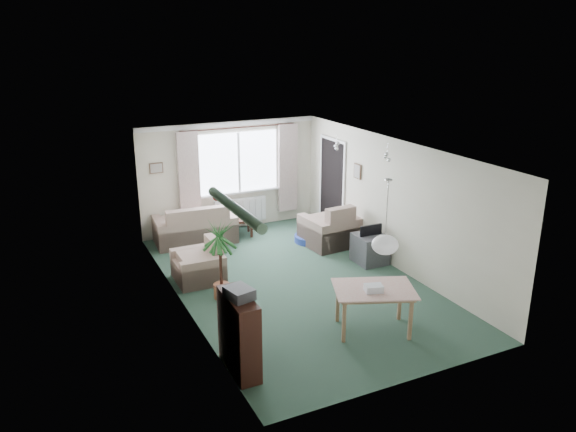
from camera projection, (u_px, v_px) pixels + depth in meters
name	position (u px, v px, depth m)	size (l,w,h in m)	color
ground	(295.00, 283.00, 9.88)	(6.50, 6.50, 0.00)	#294537
window	(238.00, 162.00, 12.27)	(1.80, 0.03, 1.30)	white
curtain_rod	(239.00, 128.00, 11.96)	(2.60, 0.03, 0.03)	black
curtain_left	(189.00, 179.00, 11.78)	(0.45, 0.08, 2.00)	beige
curtain_right	(288.00, 168.00, 12.72)	(0.45, 0.08, 2.00)	beige
radiator	(240.00, 211.00, 12.57)	(1.20, 0.10, 0.55)	white
doorway	(332.00, 186.00, 12.27)	(0.03, 0.95, 2.00)	black
pendant_lamp	(385.00, 245.00, 7.53)	(0.36, 0.36, 0.36)	white
tinsel_garland	(235.00, 208.00, 6.41)	(1.60, 1.60, 0.12)	#196626
bauble_cluster_a	(337.00, 143.00, 10.50)	(0.20, 0.20, 0.20)	silver
bauble_cluster_b	(387.00, 154.00, 9.59)	(0.20, 0.20, 0.20)	silver
wall_picture_back	(156.00, 168.00, 11.51)	(0.28, 0.03, 0.22)	brown
wall_picture_right	(358.00, 171.00, 11.24)	(0.03, 0.24, 0.30)	brown
sofa	(195.00, 223.00, 11.71)	(1.65, 0.87, 0.82)	#BDA78F
armchair_corner	(330.00, 224.00, 11.54)	(1.01, 0.95, 0.90)	tan
armchair_left	(198.00, 260.00, 9.87)	(0.85, 0.80, 0.76)	beige
coffee_table	(233.00, 227.00, 12.12)	(0.85, 0.47, 0.38)	black
photo_frame	(228.00, 216.00, 11.97)	(0.12, 0.02, 0.16)	brown
bookshelf	(239.00, 334.00, 7.17)	(0.29, 0.86, 1.05)	black
hifi_box	(239.00, 293.00, 6.95)	(0.28, 0.35, 0.14)	#3E3D43
houseplant	(221.00, 260.00, 9.12)	(0.57, 0.57, 1.34)	#265E20
dining_table	(373.00, 310.00, 8.21)	(1.05, 0.70, 0.66)	#987152
gift_box	(374.00, 289.00, 7.99)	(0.25, 0.18, 0.12)	white
tv_cube	(370.00, 249.00, 10.69)	(0.55, 0.60, 0.55)	#35353A
pet_bed	(311.00, 238.00, 11.83)	(0.69, 0.69, 0.14)	navy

